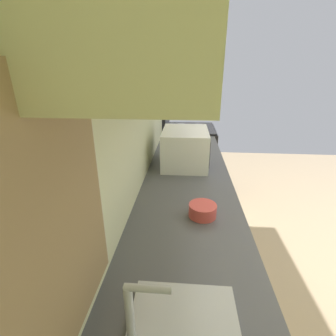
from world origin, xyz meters
The scene contains 8 objects.
ground_plane centered at (0.00, 0.00, 0.00)m, with size 6.49×6.49×0.00m, color tan.
wall_back centered at (0.00, 1.60, 1.35)m, with size 4.17×0.12×2.70m, color beige.
counter_run centered at (-0.47, 1.23, 0.46)m, with size 3.10×0.65×0.92m.
upper_cabinets centered at (-0.47, 1.36, 1.87)m, with size 1.83×0.35×0.57m.
window_back_wall centered at (-1.34, 1.53, 1.33)m, with size 0.50×0.02×0.69m.
oven_range centered at (1.43, 1.20, 0.47)m, with size 0.72×0.69×1.10m.
microwave centered at (0.13, 1.25, 1.06)m, with size 0.47×0.37×0.29m.
bowl centered at (-0.64, 1.14, 0.96)m, with size 0.15×0.15×0.07m.
Camera 1 is at (-1.78, 1.24, 1.66)m, focal length 25.93 mm.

